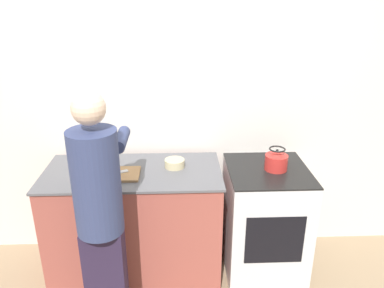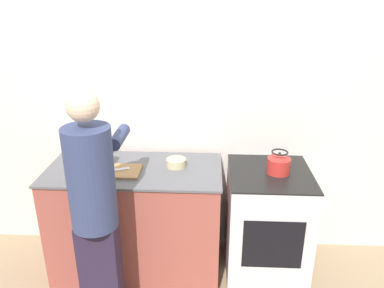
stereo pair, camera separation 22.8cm
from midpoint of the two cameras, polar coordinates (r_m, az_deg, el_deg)
wall_back at (r=3.12m, az=-4.41°, el=5.45°), size 8.00×0.05×2.60m
counter at (r=3.13m, az=-10.74°, el=-11.74°), size 1.35×0.67×0.93m
oven at (r=3.16m, az=8.84°, el=-11.37°), size 0.62×0.67×0.92m
person at (r=2.45m, az=-16.61°, el=-9.82°), size 0.33×0.57×1.69m
cutting_board at (r=2.86m, az=-14.05°, el=-4.54°), size 0.37×0.24×0.02m
knife at (r=2.84m, az=-14.44°, el=-4.42°), size 0.22×0.12×0.01m
kettle at (r=2.92m, az=10.49°, el=-2.54°), size 0.18×0.18×0.18m
bowl_prep at (r=2.90m, az=-4.98°, el=-2.99°), size 0.15×0.15×0.06m
canister_jar at (r=3.13m, az=-16.74°, el=-0.82°), size 0.15×0.15×0.18m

